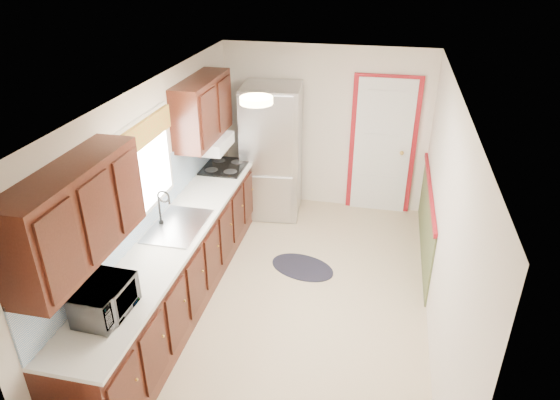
% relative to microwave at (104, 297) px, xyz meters
% --- Properties ---
extents(room_shell, '(3.20, 5.20, 2.52)m').
position_rel_microwave_xyz_m(room_shell, '(1.20, 1.64, 0.09)').
color(room_shell, beige).
rests_on(room_shell, ground).
extents(kitchen_run, '(0.63, 4.00, 2.20)m').
position_rel_microwave_xyz_m(kitchen_run, '(-0.04, 1.35, -0.30)').
color(kitchen_run, '#36140C').
rests_on(kitchen_run, ground).
extents(back_wall_trim, '(1.12, 2.30, 2.08)m').
position_rel_microwave_xyz_m(back_wall_trim, '(2.19, 3.85, -0.22)').
color(back_wall_trim, maroon).
rests_on(back_wall_trim, ground).
extents(ceiling_fixture, '(0.30, 0.30, 0.06)m').
position_rel_microwave_xyz_m(ceiling_fixture, '(0.90, 1.44, 1.25)').
color(ceiling_fixture, '#FFD88C').
rests_on(ceiling_fixture, room_shell).
extents(microwave, '(0.30, 0.52, 0.34)m').
position_rel_microwave_xyz_m(microwave, '(0.00, 0.00, 0.00)').
color(microwave, white).
rests_on(microwave, kitchen_run).
extents(refrigerator, '(0.86, 0.83, 1.91)m').
position_rel_microwave_xyz_m(refrigerator, '(0.51, 3.69, -0.16)').
color(refrigerator, '#B7B7BC').
rests_on(refrigerator, ground).
extents(rug, '(0.94, 0.75, 0.01)m').
position_rel_microwave_xyz_m(rug, '(1.22, 2.30, -1.11)').
color(rug, black).
rests_on(rug, ground).
extents(cooktop, '(0.54, 0.65, 0.02)m').
position_rel_microwave_xyz_m(cooktop, '(0.01, 3.04, -0.16)').
color(cooktop, black).
rests_on(cooktop, kitchen_run).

